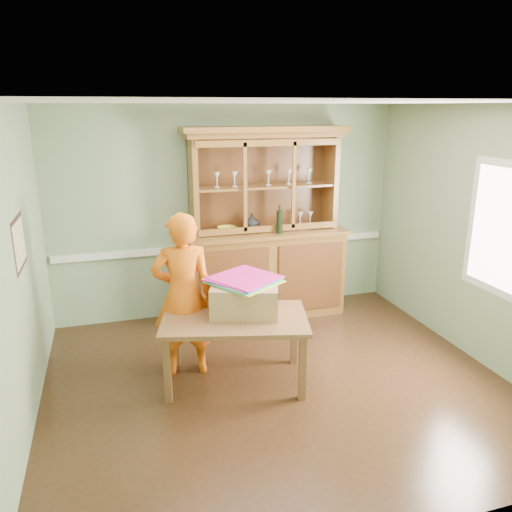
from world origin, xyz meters
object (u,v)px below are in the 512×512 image
object	(u,v)px
china_hutch	(265,252)
person	(183,295)
dining_table	(235,325)
cardboard_box	(245,298)

from	to	relation	value
china_hutch	person	xyz separation A→B (m)	(-1.26, -1.23, -0.00)
dining_table	person	xyz separation A→B (m)	(-0.44, 0.35, 0.23)
dining_table	cardboard_box	xyz separation A→B (m)	(0.13, 0.09, 0.23)
china_hutch	dining_table	distance (m)	1.79
cardboard_box	dining_table	bearing A→B (deg)	-145.90
china_hutch	dining_table	size ratio (longest dim) A/B	1.56
person	china_hutch	bearing A→B (deg)	-130.26
dining_table	person	bearing A→B (deg)	156.05
person	cardboard_box	bearing A→B (deg)	160.71
person	dining_table	bearing A→B (deg)	147.18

